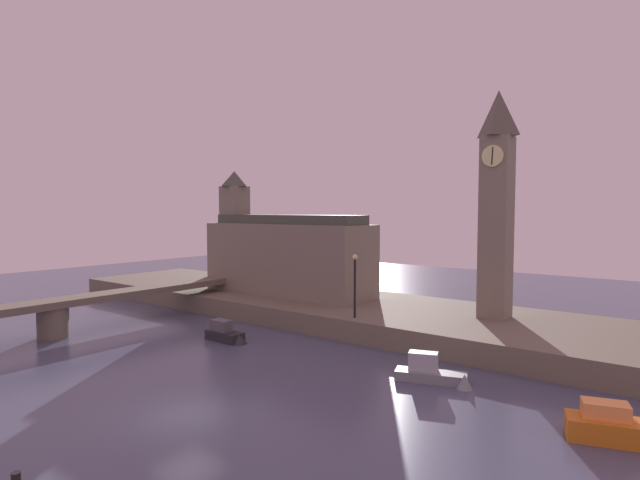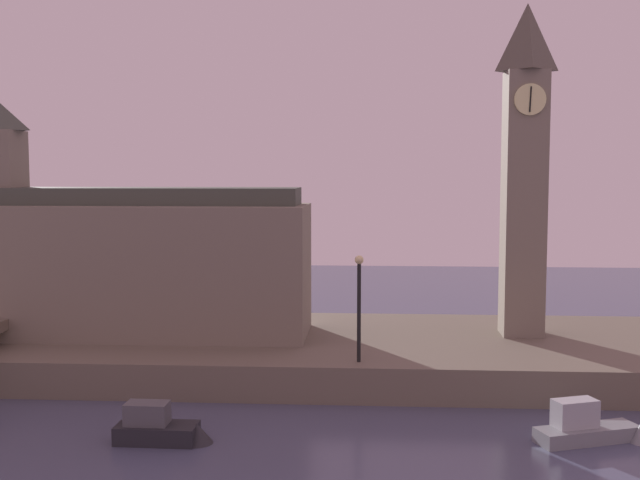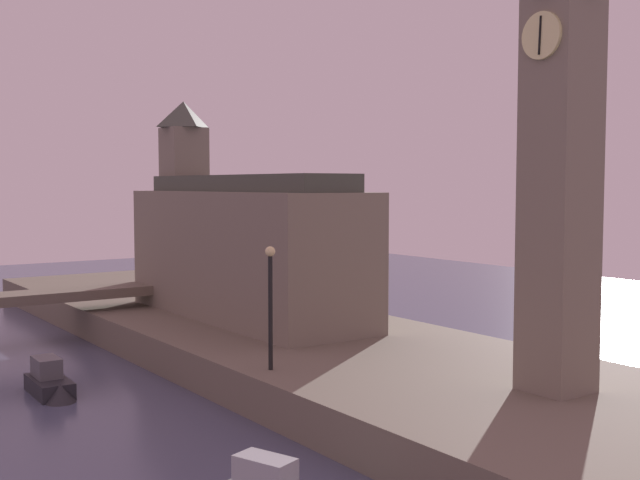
{
  "view_description": "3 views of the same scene",
  "coord_description": "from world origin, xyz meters",
  "px_view_note": "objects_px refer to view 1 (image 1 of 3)",
  "views": [
    {
      "loc": [
        17.63,
        -13.46,
        8.89
      ],
      "look_at": [
        -3.89,
        14.42,
        6.78
      ],
      "focal_mm": 28.32,
      "sensor_mm": 36.0,
      "label": 1
    },
    {
      "loc": [
        -0.95,
        -16.51,
        9.26
      ],
      "look_at": [
        -2.99,
        15.21,
        6.45
      ],
      "focal_mm": 44.4,
      "sensor_mm": 36.0,
      "label": 2
    },
    {
      "loc": [
        22.09,
        0.75,
        7.99
      ],
      "look_at": [
        -2.05,
        17.67,
        5.93
      ],
      "focal_mm": 44.55,
      "sensor_mm": 36.0,
      "label": 3
    }
  ],
  "objects_px": {
    "boat_barge_dark": "(227,334)",
    "boat_patrol_orange": "(627,431)",
    "clock_tower": "(497,201)",
    "boat_cruiser_grey": "(436,374)",
    "streetlamp": "(355,279)",
    "parliament_hall": "(283,253)"
  },
  "relations": [
    {
      "from": "streetlamp",
      "to": "clock_tower",
      "type": "bearing_deg",
      "value": 37.77
    },
    {
      "from": "parliament_hall",
      "to": "boat_barge_dark",
      "type": "relative_size",
      "value": 4.74
    },
    {
      "from": "streetlamp",
      "to": "boat_patrol_orange",
      "type": "xyz_separation_m",
      "value": [
        16.86,
        -6.74,
        -3.63
      ]
    },
    {
      "from": "parliament_hall",
      "to": "streetlamp",
      "type": "relative_size",
      "value": 3.64
    },
    {
      "from": "parliament_hall",
      "to": "boat_cruiser_grey",
      "type": "xyz_separation_m",
      "value": [
        19.13,
        -9.63,
        -4.56
      ]
    },
    {
      "from": "clock_tower",
      "to": "boat_patrol_orange",
      "type": "xyz_separation_m",
      "value": [
        9.27,
        -12.62,
        -8.91
      ]
    },
    {
      "from": "clock_tower",
      "to": "boat_patrol_orange",
      "type": "relative_size",
      "value": 3.45
    },
    {
      "from": "boat_barge_dark",
      "to": "boat_cruiser_grey",
      "type": "bearing_deg",
      "value": 3.85
    },
    {
      "from": "clock_tower",
      "to": "parliament_hall",
      "type": "xyz_separation_m",
      "value": [
        -18.54,
        -0.98,
        -4.44
      ]
    },
    {
      "from": "streetlamp",
      "to": "boat_cruiser_grey",
      "type": "relative_size",
      "value": 1.0
    },
    {
      "from": "parliament_hall",
      "to": "boat_patrol_orange",
      "type": "distance_m",
      "value": 30.48
    },
    {
      "from": "streetlamp",
      "to": "boat_barge_dark",
      "type": "height_order",
      "value": "streetlamp"
    },
    {
      "from": "clock_tower",
      "to": "streetlamp",
      "type": "xyz_separation_m",
      "value": [
        -7.59,
        -5.88,
        -5.28
      ]
    },
    {
      "from": "boat_cruiser_grey",
      "to": "clock_tower",
      "type": "bearing_deg",
      "value": 93.21
    },
    {
      "from": "boat_patrol_orange",
      "to": "streetlamp",
      "type": "bearing_deg",
      "value": 158.2
    },
    {
      "from": "boat_patrol_orange",
      "to": "clock_tower",
      "type": "bearing_deg",
      "value": 126.31
    },
    {
      "from": "clock_tower",
      "to": "boat_barge_dark",
      "type": "xyz_separation_m",
      "value": [
        -14.16,
        -11.6,
        -8.98
      ]
    },
    {
      "from": "parliament_hall",
      "to": "streetlamp",
      "type": "bearing_deg",
      "value": -24.1
    },
    {
      "from": "boat_patrol_orange",
      "to": "boat_barge_dark",
      "type": "xyz_separation_m",
      "value": [
        -23.44,
        1.02,
        -0.07
      ]
    },
    {
      "from": "clock_tower",
      "to": "boat_patrol_orange",
      "type": "height_order",
      "value": "clock_tower"
    },
    {
      "from": "boat_barge_dark",
      "to": "boat_patrol_orange",
      "type": "bearing_deg",
      "value": -2.5
    },
    {
      "from": "streetlamp",
      "to": "boat_cruiser_grey",
      "type": "distance_m",
      "value": 10.16
    }
  ]
}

